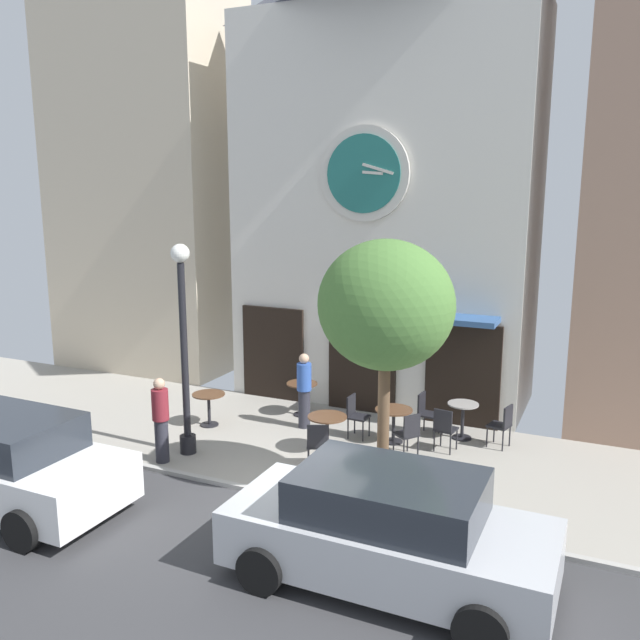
{
  "coord_description": "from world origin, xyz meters",
  "views": [
    {
      "loc": [
        4.58,
        -9.25,
        5.21
      ],
      "look_at": [
        -0.7,
        2.42,
        2.62
      ],
      "focal_mm": 37.25,
      "sensor_mm": 36.0,
      "label": 1
    }
  ],
  "objects_px": {
    "cafe_chair_mid_row": "(444,427)",
    "cafe_chair_outer": "(355,413)",
    "cafe_chair_by_entrance": "(426,410)",
    "cafe_table_center_right": "(463,415)",
    "pedestrian_maroon": "(161,419)",
    "parked_car_white": "(3,462)",
    "cafe_table_rightmost": "(302,392)",
    "street_tree": "(386,306)",
    "pedestrian_blue": "(304,390)",
    "cafe_chair_right_end": "(503,423)",
    "cafe_table_center": "(394,418)",
    "cafe_table_near_curb": "(327,425)",
    "cafe_chair_curbside": "(317,442)",
    "cafe_chair_near_tree": "(409,432)",
    "parked_car_silver": "(388,530)",
    "cafe_table_center_left": "(209,403)",
    "street_lamp": "(184,350)"
  },
  "relations": [
    {
      "from": "cafe_chair_mid_row",
      "to": "cafe_chair_outer",
      "type": "height_order",
      "value": "same"
    },
    {
      "from": "cafe_chair_mid_row",
      "to": "cafe_chair_by_entrance",
      "type": "height_order",
      "value": "same"
    },
    {
      "from": "cafe_chair_by_entrance",
      "to": "cafe_chair_mid_row",
      "type": "bearing_deg",
      "value": -52.82
    },
    {
      "from": "cafe_table_center_right",
      "to": "cafe_chair_mid_row",
      "type": "height_order",
      "value": "cafe_chair_mid_row"
    },
    {
      "from": "pedestrian_maroon",
      "to": "parked_car_white",
      "type": "distance_m",
      "value": 2.81
    },
    {
      "from": "cafe_table_rightmost",
      "to": "street_tree",
      "type": "bearing_deg",
      "value": -46.28
    },
    {
      "from": "pedestrian_blue",
      "to": "street_tree",
      "type": "bearing_deg",
      "value": -43.17
    },
    {
      "from": "cafe_chair_right_end",
      "to": "cafe_chair_outer",
      "type": "bearing_deg",
      "value": -167.03
    },
    {
      "from": "cafe_table_center",
      "to": "pedestrian_maroon",
      "type": "height_order",
      "value": "pedestrian_maroon"
    },
    {
      "from": "cafe_table_near_curb",
      "to": "cafe_chair_curbside",
      "type": "xyz_separation_m",
      "value": [
        0.16,
        -0.82,
        -0.03
      ]
    },
    {
      "from": "cafe_table_near_curb",
      "to": "pedestrian_blue",
      "type": "height_order",
      "value": "pedestrian_blue"
    },
    {
      "from": "pedestrian_blue",
      "to": "cafe_table_near_curb",
      "type": "bearing_deg",
      "value": -46.06
    },
    {
      "from": "cafe_chair_curbside",
      "to": "parked_car_white",
      "type": "distance_m",
      "value": 5.37
    },
    {
      "from": "street_tree",
      "to": "cafe_chair_near_tree",
      "type": "xyz_separation_m",
      "value": [
        -0.1,
        1.84,
        -2.79
      ]
    },
    {
      "from": "street_tree",
      "to": "cafe_table_center",
      "type": "xyz_separation_m",
      "value": [
        -0.61,
        2.48,
        -2.79
      ]
    },
    {
      "from": "cafe_table_center",
      "to": "cafe_table_center_right",
      "type": "relative_size",
      "value": 1.01
    },
    {
      "from": "cafe_table_center",
      "to": "parked_car_silver",
      "type": "xyz_separation_m",
      "value": [
        1.48,
        -4.78,
        0.23
      ]
    },
    {
      "from": "pedestrian_blue",
      "to": "cafe_table_rightmost",
      "type": "bearing_deg",
      "value": 119.24
    },
    {
      "from": "cafe_table_rightmost",
      "to": "cafe_table_center",
      "type": "distance_m",
      "value": 2.55
    },
    {
      "from": "cafe_table_near_curb",
      "to": "cafe_chair_right_end",
      "type": "distance_m",
      "value": 3.56
    },
    {
      "from": "cafe_chair_outer",
      "to": "cafe_chair_right_end",
      "type": "distance_m",
      "value": 3.01
    },
    {
      "from": "cafe_table_center_left",
      "to": "cafe_table_center_right",
      "type": "distance_m",
      "value": 5.5
    },
    {
      "from": "street_tree",
      "to": "pedestrian_blue",
      "type": "distance_m",
      "value": 4.41
    },
    {
      "from": "cafe_chair_right_end",
      "to": "cafe_chair_curbside",
      "type": "height_order",
      "value": "same"
    },
    {
      "from": "cafe_chair_near_tree",
      "to": "pedestrian_blue",
      "type": "bearing_deg",
      "value": 165.58
    },
    {
      "from": "cafe_chair_by_entrance",
      "to": "parked_car_silver",
      "type": "bearing_deg",
      "value": -79.64
    },
    {
      "from": "cafe_table_center_right",
      "to": "pedestrian_maroon",
      "type": "distance_m",
      "value": 6.15
    },
    {
      "from": "cafe_chair_right_end",
      "to": "pedestrian_blue",
      "type": "distance_m",
      "value": 4.22
    },
    {
      "from": "cafe_chair_by_entrance",
      "to": "parked_car_silver",
      "type": "distance_m",
      "value": 5.61
    },
    {
      "from": "cafe_table_center_right",
      "to": "cafe_chair_outer",
      "type": "distance_m",
      "value": 2.25
    },
    {
      "from": "cafe_table_center_left",
      "to": "cafe_table_center",
      "type": "xyz_separation_m",
      "value": [
        4.03,
        0.73,
        0.01
      ]
    },
    {
      "from": "parked_car_white",
      "to": "pedestrian_blue",
      "type": "bearing_deg",
      "value": 60.95
    },
    {
      "from": "cafe_chair_near_tree",
      "to": "street_tree",
      "type": "bearing_deg",
      "value": -86.89
    },
    {
      "from": "cafe_table_center_left",
      "to": "cafe_chair_outer",
      "type": "bearing_deg",
      "value": 12.23
    },
    {
      "from": "cafe_chair_by_entrance",
      "to": "parked_car_silver",
      "type": "height_order",
      "value": "parked_car_silver"
    },
    {
      "from": "cafe_chair_outer",
      "to": "pedestrian_maroon",
      "type": "bearing_deg",
      "value": -136.76
    },
    {
      "from": "cafe_chair_outer",
      "to": "parked_car_silver",
      "type": "bearing_deg",
      "value": -63.99
    },
    {
      "from": "cafe_table_rightmost",
      "to": "cafe_table_center_right",
      "type": "xyz_separation_m",
      "value": [
        3.7,
        0.08,
        -0.03
      ]
    },
    {
      "from": "street_lamp",
      "to": "cafe_table_center_left",
      "type": "xyz_separation_m",
      "value": [
        -0.48,
        1.47,
        -1.59
      ]
    },
    {
      "from": "cafe_chair_near_tree",
      "to": "parked_car_silver",
      "type": "relative_size",
      "value": 0.21
    },
    {
      "from": "cafe_table_near_curb",
      "to": "cafe_chair_by_entrance",
      "type": "distance_m",
      "value": 2.32
    },
    {
      "from": "cafe_table_center_right",
      "to": "cafe_chair_outer",
      "type": "xyz_separation_m",
      "value": [
        -2.08,
        -0.84,
        0.01
      ]
    },
    {
      "from": "cafe_table_rightmost",
      "to": "cafe_table_near_curb",
      "type": "bearing_deg",
      "value": -51.24
    },
    {
      "from": "cafe_chair_curbside",
      "to": "street_lamp",
      "type": "bearing_deg",
      "value": -172.27
    },
    {
      "from": "cafe_chair_near_tree",
      "to": "parked_car_silver",
      "type": "bearing_deg",
      "value": -76.87
    },
    {
      "from": "cafe_table_rightmost",
      "to": "pedestrian_blue",
      "type": "xyz_separation_m",
      "value": [
        0.39,
        -0.69,
        0.31
      ]
    },
    {
      "from": "cafe_table_center_left",
      "to": "cafe_chair_near_tree",
      "type": "bearing_deg",
      "value": 1.29
    },
    {
      "from": "cafe_chair_right_end",
      "to": "pedestrian_maroon",
      "type": "distance_m",
      "value": 6.77
    },
    {
      "from": "street_lamp",
      "to": "pedestrian_blue",
      "type": "height_order",
      "value": "street_lamp"
    },
    {
      "from": "cafe_table_rightmost",
      "to": "cafe_chair_by_entrance",
      "type": "relative_size",
      "value": 0.86
    }
  ]
}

